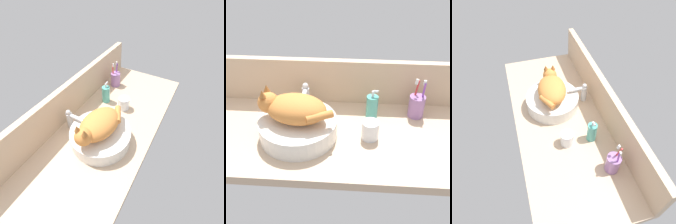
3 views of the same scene
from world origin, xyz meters
The scene contains 8 objects.
ground_plane centered at (0.00, 0.00, -2.00)cm, with size 132.91×55.68×4.00cm, color tan.
backsplash_panel centered at (0.00, 26.04, 11.02)cm, with size 132.91×3.60×22.05cm, color #CCAD8C.
sink_basin centered at (-12.16, -2.41, 4.20)cm, with size 32.85×32.85×8.41cm, color silver.
cat centered at (-13.53, -2.30, 14.16)cm, with size 31.80×20.25×14.00cm.
faucet centered at (-11.92, 17.38, 7.30)cm, with size 3.60×11.81×13.60cm.
soap_dispenser centered at (19.07, 12.21, 6.01)cm, with size 5.31×5.31×15.03cm.
toothbrush_cup centered at (39.53, 15.66, 5.49)cm, with size 7.19×7.19×18.72cm.
water_glass centered at (18.23, -1.85, 3.63)cm, with size 7.25×7.25×8.32cm.
Camera 2 is at (11.89, -103.74, 86.99)cm, focal length 50.00 mm.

